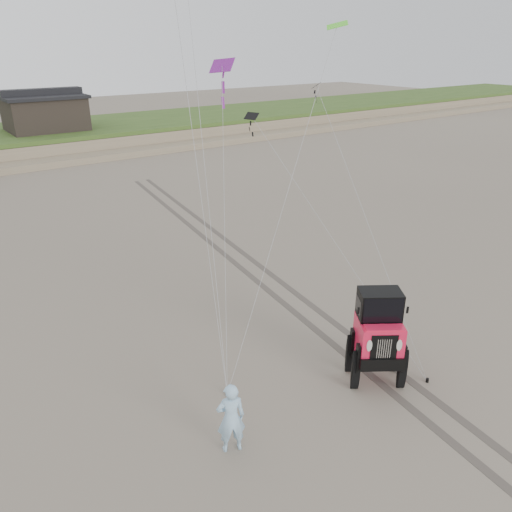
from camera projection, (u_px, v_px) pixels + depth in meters
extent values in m
plane|color=#6B6054|center=(340.00, 365.00, 14.41)|extent=(160.00, 160.00, 0.00)
cube|color=#7A6B54|center=(22.00, 143.00, 42.37)|extent=(160.00, 12.00, 1.40)
cube|color=#2D4719|center=(20.00, 133.00, 42.03)|extent=(160.00, 12.00, 0.35)
cube|color=#7A6B54|center=(44.00, 162.00, 37.71)|extent=(160.00, 3.50, 0.50)
cube|color=black|center=(45.00, 114.00, 41.78)|extent=(6.00, 5.00, 2.60)
cube|color=black|center=(42.00, 96.00, 41.22)|extent=(6.40, 5.40, 0.25)
cube|color=black|center=(41.00, 92.00, 41.07)|extent=(6.40, 1.20, 0.50)
imported|color=#92CAE2|center=(231.00, 418.00, 11.09)|extent=(0.77, 0.64, 1.80)
cube|color=black|center=(251.00, 116.00, 17.59)|extent=(0.40, 0.57, 0.23)
cube|color=black|center=(316.00, 85.00, 19.35)|extent=(0.52, 0.54, 0.30)
cube|color=#70167B|center=(222.00, 65.00, 20.24)|extent=(0.83, 1.19, 0.62)
cube|color=#56E227|center=(337.00, 25.00, 16.73)|extent=(0.77, 0.82, 0.33)
cylinder|color=black|center=(227.00, 393.00, 13.15)|extent=(0.08, 0.08, 0.12)
cylinder|color=black|center=(427.00, 380.00, 13.66)|extent=(0.08, 0.08, 0.12)
cube|color=#4C443D|center=(233.00, 261.00, 21.22)|extent=(4.42, 29.74, 0.01)
cube|color=#4C443D|center=(248.00, 257.00, 21.65)|extent=(4.42, 29.74, 0.01)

